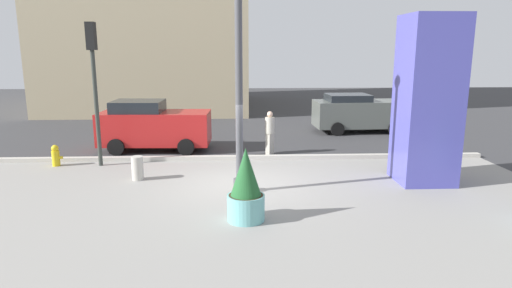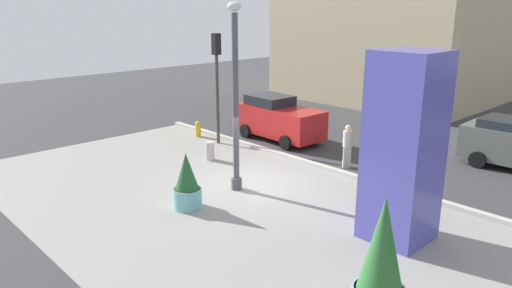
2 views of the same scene
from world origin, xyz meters
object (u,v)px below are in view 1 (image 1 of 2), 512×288
fire_hydrant (56,156)px  concrete_bollard (137,168)px  lamp_post (239,87)px  car_intersection (359,113)px  traffic_light_corner (94,72)px  pedestrian_crossing (270,131)px  car_far_lane (153,126)px  potted_plant_mid_plaza (246,189)px  art_pillar_blue (428,101)px

fire_hydrant → concrete_bollard: bearing=-29.4°
lamp_post → car_intersection: (5.93, 9.15, -2.01)m
traffic_light_corner → pedestrian_crossing: 6.59m
pedestrian_crossing → traffic_light_corner: bearing=-166.8°
lamp_post → traffic_light_corner: size_ratio=1.26×
lamp_post → car_far_lane: 6.78m
potted_plant_mid_plaza → fire_hydrant: 8.34m
fire_hydrant → pedestrian_crossing: bearing=10.6°
concrete_bollard → pedestrian_crossing: size_ratio=0.45×
car_far_lane → pedestrian_crossing: bearing=-12.0°
art_pillar_blue → potted_plant_mid_plaza: size_ratio=2.82×
car_intersection → car_far_lane: size_ratio=1.04×
pedestrian_crossing → art_pillar_blue: bearing=-40.6°
art_pillar_blue → car_far_lane: 10.24m
lamp_post → pedestrian_crossing: size_ratio=3.64×
potted_plant_mid_plaza → concrete_bollard: 4.77m
concrete_bollard → pedestrian_crossing: 5.42m
concrete_bollard → pedestrian_crossing: bearing=36.5°
traffic_light_corner → art_pillar_blue: bearing=-12.7°
car_intersection → car_far_lane: bearing=-158.8°
fire_hydrant → car_intersection: car_intersection is taller
car_far_lane → potted_plant_mid_plaza: bearing=-65.2°
concrete_bollard → potted_plant_mid_plaza: bearing=-46.4°
concrete_bollard → traffic_light_corner: (-1.67, 1.80, 2.87)m
fire_hydrant → pedestrian_crossing: 7.68m
fire_hydrant → car_far_lane: (2.94, 2.39, 0.62)m
car_far_lane → concrete_bollard: bearing=-86.6°
potted_plant_mid_plaza → traffic_light_corner: traffic_light_corner is taller
art_pillar_blue → concrete_bollard: size_ratio=6.61×
lamp_post → car_far_lane: bearing=121.6°
car_intersection → art_pillar_blue: bearing=-92.5°
car_intersection → car_far_lane: car_far_lane is taller
lamp_post → traffic_light_corner: (-4.82, 3.14, 0.27)m
lamp_post → potted_plant_mid_plaza: bearing=-86.5°
car_intersection → car_far_lane: 10.01m
traffic_light_corner → car_intersection: (10.75, 6.01, -2.29)m
potted_plant_mid_plaza → car_far_lane: bearing=114.8°
art_pillar_blue → fire_hydrant: bearing=168.9°
fire_hydrant → car_far_lane: 3.84m
potted_plant_mid_plaza → car_intersection: (5.80, 11.26, 0.17)m
traffic_light_corner → pedestrian_crossing: bearing=13.2°
art_pillar_blue → pedestrian_crossing: art_pillar_blue is taller
traffic_light_corner → pedestrian_crossing: size_ratio=2.89×
concrete_bollard → car_intersection: 11.99m
fire_hydrant → car_intersection: (12.27, 6.01, 0.58)m
car_intersection → concrete_bollard: bearing=-139.3°
lamp_post → car_far_lane: (-3.40, 5.53, -1.98)m
potted_plant_mid_plaza → concrete_bollard: bearing=133.6°
lamp_post → concrete_bollard: bearing=156.9°
lamp_post → fire_hydrant: bearing=153.7°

